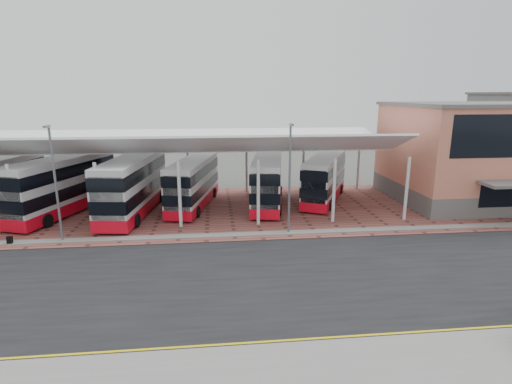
% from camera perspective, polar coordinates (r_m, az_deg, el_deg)
% --- Properties ---
extents(ground, '(140.00, 140.00, 0.00)m').
position_cam_1_polar(ground, '(23.68, 2.67, -11.26)').
color(ground, '#4B4D48').
extents(road, '(120.00, 14.00, 0.02)m').
position_cam_1_polar(road, '(22.78, 3.06, -12.29)').
color(road, black).
rests_on(road, ground).
extents(forecourt, '(72.00, 16.00, 0.06)m').
position_cam_1_polar(forecourt, '(36.02, 2.69, -2.30)').
color(forecourt, brown).
rests_on(forecourt, ground).
extents(sidewalk, '(120.00, 4.00, 0.14)m').
position_cam_1_polar(sidewalk, '(16.10, 7.99, -24.60)').
color(sidewalk, slate).
rests_on(sidewalk, ground).
extents(north_kerb, '(120.00, 0.80, 0.14)m').
position_cam_1_polar(north_kerb, '(29.33, 0.83, -6.02)').
color(north_kerb, slate).
rests_on(north_kerb, ground).
extents(yellow_line_near, '(120.00, 0.12, 0.01)m').
position_cam_1_polar(yellow_line_near, '(17.68, 6.33, -20.76)').
color(yellow_line_near, yellow).
rests_on(yellow_line_near, road).
extents(yellow_line_far, '(120.00, 0.12, 0.01)m').
position_cam_1_polar(yellow_line_far, '(17.93, 6.11, -20.22)').
color(yellow_line_far, yellow).
rests_on(yellow_line_far, road).
extents(canopy, '(37.00, 11.63, 7.07)m').
position_cam_1_polar(canopy, '(35.47, -10.41, 6.76)').
color(canopy, silver).
rests_on(canopy, ground).
extents(terminal, '(18.40, 14.40, 9.25)m').
position_cam_1_polar(terminal, '(44.22, 30.68, 4.94)').
color(terminal, '#5B5856').
rests_on(terminal, ground).
extents(lamp_west, '(0.16, 0.90, 8.07)m').
position_cam_1_polar(lamp_west, '(29.99, -26.77, 1.43)').
color(lamp_west, slate).
rests_on(lamp_west, ground).
extents(lamp_east, '(0.16, 0.90, 8.07)m').
position_cam_1_polar(lamp_east, '(28.54, 4.84, 2.32)').
color(lamp_east, slate).
rests_on(lamp_east, ground).
extents(bus_1, '(6.34, 11.86, 4.79)m').
position_cam_1_polar(bus_1, '(37.67, -25.92, 0.80)').
color(bus_1, silver).
rests_on(bus_1, forecourt).
extents(bus_2, '(4.17, 11.96, 4.83)m').
position_cam_1_polar(bus_2, '(35.34, -17.14, 0.84)').
color(bus_2, silver).
rests_on(bus_2, forecourt).
extents(bus_3, '(4.52, 10.61, 4.26)m').
position_cam_1_polar(bus_3, '(36.41, -8.94, 1.22)').
color(bus_3, silver).
rests_on(bus_3, forecourt).
extents(bus_4, '(4.26, 10.93, 4.40)m').
position_cam_1_polar(bus_4, '(36.53, 1.63, 1.53)').
color(bus_4, silver).
rests_on(bus_4, forecourt).
extents(bus_5, '(6.65, 10.30, 4.25)m').
position_cam_1_polar(bus_5, '(38.54, 9.76, 1.87)').
color(bus_5, silver).
rests_on(bus_5, forecourt).
extents(suitcase, '(0.33, 0.24, 0.57)m').
position_cam_1_polar(suitcase, '(32.06, -31.73, -5.90)').
color(suitcase, black).
rests_on(suitcase, forecourt).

